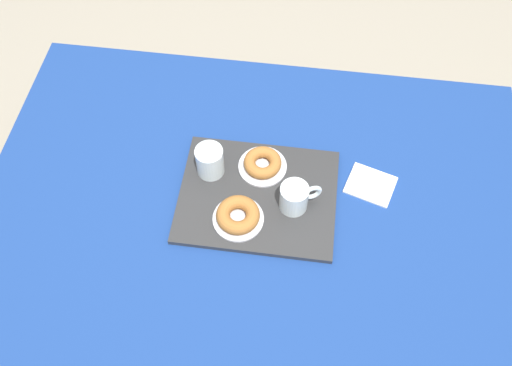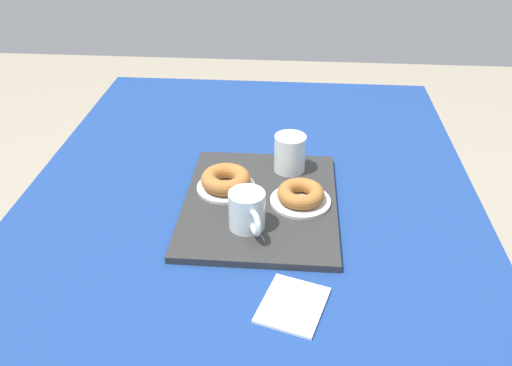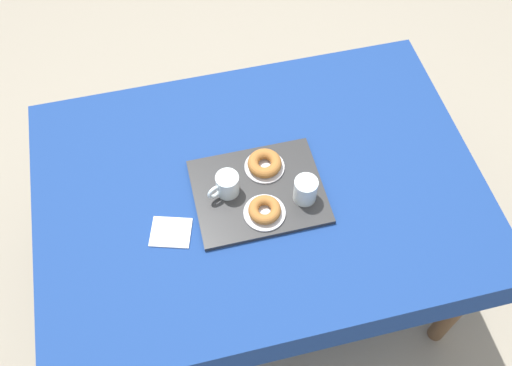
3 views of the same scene
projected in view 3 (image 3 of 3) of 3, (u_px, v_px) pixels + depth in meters
The scene contains 10 objects.
ground_plane at pixel (258, 273), 2.47m from camera, with size 6.00×6.00×0.00m, color gray.
dining_table at pixel (259, 198), 1.93m from camera, with size 1.48×1.05×0.72m.
serving_tray at pixel (258, 191), 1.84m from camera, with size 0.42×0.34×0.02m, color #2D2D2D.
tea_mug_left at pixel (227, 185), 1.80m from camera, with size 0.11×0.08×0.08m.
water_glass_near at pixel (305, 191), 1.79m from camera, with size 0.08×0.08×0.09m.
donut_plate_left at pixel (265, 167), 1.88m from camera, with size 0.13×0.13×0.01m, color silver.
sugar_donut_left at pixel (265, 163), 1.86m from camera, with size 0.11×0.11×0.04m, color #A3662D.
donut_plate_right at pixel (265, 213), 1.79m from camera, with size 0.13×0.13×0.01m, color silver.
sugar_donut_right at pixel (265, 210), 1.77m from camera, with size 0.10×0.10×0.03m, color #A3662D.
paper_napkin at pixel (171, 232), 1.77m from camera, with size 0.13×0.11×0.01m, color white.
Camera 3 is at (-0.24, -0.96, 2.30)m, focal length 39.53 mm.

